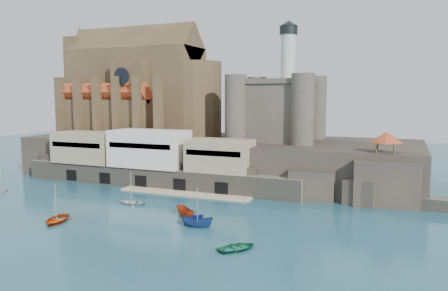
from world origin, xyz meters
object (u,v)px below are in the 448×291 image
object	(u,v)px
church	(141,92)
pavilion	(386,139)
boat_2	(197,227)
boat_0	(57,222)
castle_keep	(278,107)

from	to	relation	value
church	pavilion	bearing A→B (deg)	-13.48
pavilion	boat_2	bearing A→B (deg)	-133.76
church	boat_0	distance (m)	57.50
church	pavilion	xyz separation A→B (m)	(66.13, -15.85, -9.40)
castle_keep	boat_0	distance (m)	58.37
boat_2	church	bearing A→B (deg)	31.45
castle_keep	church	bearing A→B (deg)	178.89
castle_keep	pavilion	xyz separation A→B (m)	(25.92, -15.08, -5.59)
pavilion	church	bearing A→B (deg)	166.52
pavilion	castle_keep	bearing A→B (deg)	149.82
boat_0	boat_2	world-z (taller)	boat_0
church	castle_keep	world-z (taller)	church
pavilion	boat_0	bearing A→B (deg)	-145.28
castle_keep	boat_2	xyz separation A→B (m)	(-1.13, -43.33, -18.31)
castle_keep	boat_0	world-z (taller)	castle_keep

